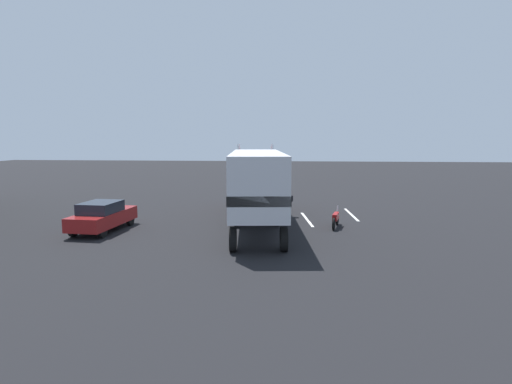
% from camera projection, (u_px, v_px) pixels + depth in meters
% --- Properties ---
extents(ground_plane, '(120.00, 120.00, 0.00)m').
position_uv_depth(ground_plane, '(255.00, 208.00, 29.24)').
color(ground_plane, black).
extents(lane_stripe_near, '(4.39, 0.68, 0.01)m').
position_uv_depth(lane_stripe_near, '(307.00, 219.00, 25.03)').
color(lane_stripe_near, silver).
rests_on(lane_stripe_near, ground_plane).
extents(lane_stripe_mid, '(4.40, 0.39, 0.01)m').
position_uv_depth(lane_stripe_mid, '(351.00, 214.00, 26.62)').
color(lane_stripe_mid, silver).
rests_on(lane_stripe_mid, ground_plane).
extents(semi_truck, '(14.34, 4.18, 4.50)m').
position_uv_depth(semi_truck, '(256.00, 181.00, 22.96)').
color(semi_truck, '#B21919').
rests_on(semi_truck, ground_plane).
extents(person_bystander, '(0.34, 0.45, 1.63)m').
position_uv_depth(person_bystander, '(289.00, 202.00, 25.94)').
color(person_bystander, '#2D3347').
rests_on(person_bystander, ground_plane).
extents(parked_car, '(4.52, 2.13, 1.57)m').
position_uv_depth(parked_car, '(103.00, 216.00, 21.85)').
color(parked_car, maroon).
rests_on(parked_car, ground_plane).
extents(motorcycle, '(2.07, 0.59, 1.12)m').
position_uv_depth(motorcycle, '(336.00, 219.00, 22.75)').
color(motorcycle, black).
rests_on(motorcycle, ground_plane).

